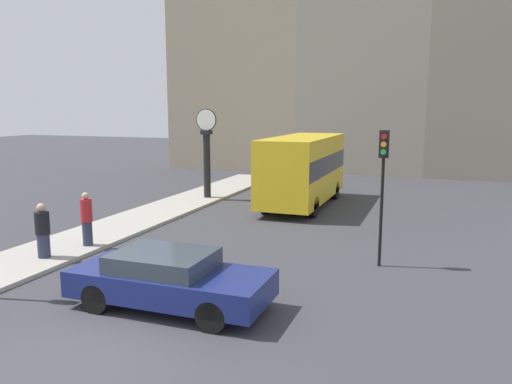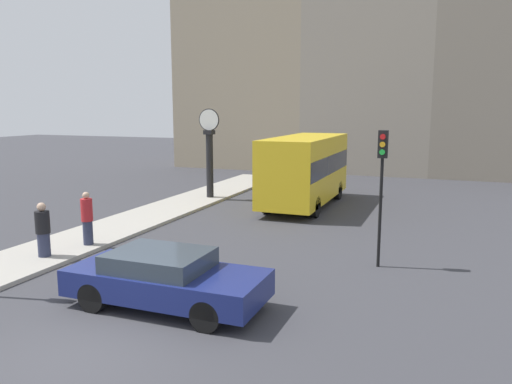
{
  "view_description": "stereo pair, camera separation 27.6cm",
  "coord_description": "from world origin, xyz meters",
  "views": [
    {
      "loc": [
        5.85,
        -6.95,
        4.46
      ],
      "look_at": [
        0.19,
        8.47,
        1.7
      ],
      "focal_mm": 35.0,
      "sensor_mm": 36.0,
      "label": 1
    },
    {
      "loc": [
        6.11,
        -6.85,
        4.46
      ],
      "look_at": [
        0.19,
        8.47,
        1.7
      ],
      "focal_mm": 35.0,
      "sensor_mm": 36.0,
      "label": 2
    }
  ],
  "objects": [
    {
      "name": "traffic_light_far",
      "position": [
        4.43,
        7.17,
        2.77
      ],
      "size": [
        0.26,
        0.24,
        3.87
      ],
      "color": "black",
      "rests_on": "ground_plane"
    },
    {
      "name": "bus_distant",
      "position": [
        0.06,
        15.11,
        1.8
      ],
      "size": [
        2.4,
        7.27,
        3.19
      ],
      "color": "gold",
      "rests_on": "ground_plane"
    },
    {
      "name": "street_clock",
      "position": [
        -4.78,
        15.03,
        2.25
      ],
      "size": [
        1.07,
        0.44,
        4.33
      ],
      "color": "black",
      "rests_on": "sidewalk_corner"
    },
    {
      "name": "sedan_car",
      "position": [
        0.31,
        2.47,
        0.67
      ],
      "size": [
        4.51,
        1.89,
        1.28
      ],
      "color": "navy",
      "rests_on": "ground_plane"
    },
    {
      "name": "pedestrian_black_jacket",
      "position": [
        -4.91,
        4.23,
        0.92
      ],
      "size": [
        0.42,
        0.42,
        1.62
      ],
      "color": "#2D334C",
      "rests_on": "sidewalk_corner"
    },
    {
      "name": "sidewalk_corner",
      "position": [
        -5.3,
        10.82,
        0.06
      ],
      "size": [
        2.59,
        25.65,
        0.12
      ],
      "primitive_type": "cube",
      "color": "#A39E93",
      "rests_on": "ground_plane"
    },
    {
      "name": "ground_plane",
      "position": [
        0.0,
        0.0,
        0.0
      ],
      "size": [
        120.0,
        120.0,
        0.0
      ],
      "primitive_type": "plane",
      "color": "#38383D"
    },
    {
      "name": "building_row",
      "position": [
        0.62,
        29.12,
        7.61
      ],
      "size": [
        27.17,
        5.0,
        17.49
      ],
      "color": "gray",
      "rests_on": "ground_plane"
    },
    {
      "name": "pedestrian_red_top",
      "position": [
        -4.56,
        5.76,
        0.98
      ],
      "size": [
        0.37,
        0.37,
        1.72
      ],
      "color": "#2D334C",
      "rests_on": "sidewalk_corner"
    }
  ]
}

